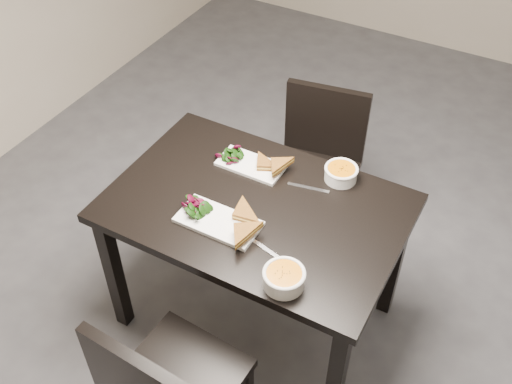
{
  "coord_description": "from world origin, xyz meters",
  "views": [
    {
      "loc": [
        0.35,
        -2.02,
        2.46
      ],
      "look_at": [
        -0.49,
        -0.5,
        0.82
      ],
      "focal_mm": 42.03,
      "sensor_mm": 36.0,
      "label": 1
    }
  ],
  "objects_px": {
    "table": "(256,221)",
    "plate_far": "(251,165)",
    "chair_far": "(318,160)",
    "soup_bowl_far": "(341,173)",
    "plate_near": "(218,222)",
    "soup_bowl_near": "(284,277)"
  },
  "relations": [
    {
      "from": "table",
      "to": "plate_far",
      "type": "height_order",
      "value": "plate_far"
    },
    {
      "from": "table",
      "to": "plate_near",
      "type": "relative_size",
      "value": 3.63
    },
    {
      "from": "plate_near",
      "to": "soup_bowl_far",
      "type": "xyz_separation_m",
      "value": [
        0.32,
        0.47,
        0.03
      ]
    },
    {
      "from": "soup_bowl_near",
      "to": "chair_far",
      "type": "bearing_deg",
      "value": 106.66
    },
    {
      "from": "plate_near",
      "to": "plate_far",
      "type": "relative_size",
      "value": 1.14
    },
    {
      "from": "soup_bowl_near",
      "to": "soup_bowl_far",
      "type": "distance_m",
      "value": 0.62
    },
    {
      "from": "soup_bowl_near",
      "to": "soup_bowl_far",
      "type": "relative_size",
      "value": 1.08
    },
    {
      "from": "chair_far",
      "to": "plate_far",
      "type": "height_order",
      "value": "chair_far"
    },
    {
      "from": "plate_far",
      "to": "table",
      "type": "bearing_deg",
      "value": -55.65
    },
    {
      "from": "chair_far",
      "to": "plate_far",
      "type": "relative_size",
      "value": 2.94
    },
    {
      "from": "chair_far",
      "to": "plate_near",
      "type": "height_order",
      "value": "chair_far"
    },
    {
      "from": "chair_far",
      "to": "table",
      "type": "bearing_deg",
      "value": -98.33
    },
    {
      "from": "chair_far",
      "to": "plate_near",
      "type": "relative_size",
      "value": 2.57
    },
    {
      "from": "plate_far",
      "to": "soup_bowl_far",
      "type": "relative_size",
      "value": 2.0
    },
    {
      "from": "table",
      "to": "soup_bowl_near",
      "type": "xyz_separation_m",
      "value": [
        0.28,
        -0.31,
        0.14
      ]
    },
    {
      "from": "table",
      "to": "soup_bowl_far",
      "type": "distance_m",
      "value": 0.41
    },
    {
      "from": "table",
      "to": "plate_near",
      "type": "height_order",
      "value": "plate_near"
    },
    {
      "from": "soup_bowl_near",
      "to": "soup_bowl_far",
      "type": "xyz_separation_m",
      "value": [
        -0.04,
        0.62,
        -0.0
      ]
    },
    {
      "from": "table",
      "to": "chair_far",
      "type": "height_order",
      "value": "chair_far"
    },
    {
      "from": "plate_far",
      "to": "soup_bowl_far",
      "type": "xyz_separation_m",
      "value": [
        0.38,
        0.11,
        0.03
      ]
    },
    {
      "from": "chair_far",
      "to": "plate_near",
      "type": "distance_m",
      "value": 0.89
    },
    {
      "from": "table",
      "to": "soup_bowl_far",
      "type": "bearing_deg",
      "value": 52.25
    }
  ]
}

